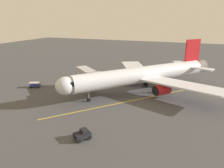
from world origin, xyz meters
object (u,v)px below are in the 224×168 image
at_px(airplane, 143,75).
at_px(safety_cone_nose_right, 71,82).
at_px(ground_crew_marshaller, 67,89).
at_px(safety_cone_nose_left, 88,81).
at_px(baggage_cart_near_nose, 35,85).
at_px(jet_bridge, 90,77).
at_px(tug_portside, 83,135).
at_px(safety_cone_wing_port, 68,91).

relative_size(airplane, safety_cone_nose_right, 61.18).
height_order(ground_crew_marshaller, safety_cone_nose_left, ground_crew_marshaller).
height_order(ground_crew_marshaller, safety_cone_nose_right, ground_crew_marshaller).
distance_m(ground_crew_marshaller, baggage_cart_near_nose, 9.87).
bearing_deg(safety_cone_nose_right, baggage_cart_near_nose, 42.93).
bearing_deg(jet_bridge, ground_crew_marshaller, 29.86).
bearing_deg(safety_cone_nose_left, ground_crew_marshaller, 86.18).
relative_size(airplane, tug_portside, 12.26).
relative_size(tug_portside, safety_cone_wing_port, 4.99).
relative_size(ground_crew_marshaller, safety_cone_nose_right, 3.11).
relative_size(jet_bridge, baggage_cart_near_nose, 3.36).
relative_size(airplane, ground_crew_marshaller, 19.68).
bearing_deg(airplane, jet_bridge, 23.93).
bearing_deg(ground_crew_marshaller, safety_cone_nose_right, -64.65).
relative_size(ground_crew_marshaller, safety_cone_nose_left, 3.11).
bearing_deg(safety_cone_nose_right, ground_crew_marshaller, 115.35).
height_order(ground_crew_marshaller, tug_portside, ground_crew_marshaller).
distance_m(baggage_cart_near_nose, safety_cone_nose_right, 8.98).
xyz_separation_m(ground_crew_marshaller, baggage_cart_near_nose, (9.84, -0.78, -0.23)).
distance_m(airplane, safety_cone_wing_port, 17.97).
bearing_deg(ground_crew_marshaller, safety_cone_nose_left, -93.82).
relative_size(baggage_cart_near_nose, safety_cone_nose_right, 5.37).
height_order(tug_portside, safety_cone_wing_port, tug_portside).
bearing_deg(baggage_cart_near_nose, safety_cone_nose_left, -140.28).
xyz_separation_m(airplane, safety_cone_nose_right, (19.35, 0.85, -3.73)).
bearing_deg(jet_bridge, tug_portside, 114.10).
bearing_deg(tug_portside, ground_crew_marshaller, -50.91).
bearing_deg(airplane, safety_cone_wing_port, 23.52).
relative_size(jet_bridge, safety_cone_wing_port, 18.06).
bearing_deg(airplane, tug_portside, 82.75).
height_order(tug_portside, safety_cone_nose_left, tug_portside).
xyz_separation_m(airplane, safety_cone_wing_port, (16.12, 7.02, -3.73)).
bearing_deg(safety_cone_nose_left, jet_bridge, 120.66).
relative_size(jet_bridge, safety_cone_nose_left, 18.06).
bearing_deg(ground_crew_marshaller, baggage_cart_near_nose, -4.56).
height_order(baggage_cart_near_nose, safety_cone_nose_right, baggage_cart_near_nose).
distance_m(ground_crew_marshaller, safety_cone_nose_left, 9.52).
distance_m(baggage_cart_near_nose, safety_cone_nose_left, 13.62).
xyz_separation_m(jet_bridge, tug_portside, (-8.39, 18.75, -3.06)).
xyz_separation_m(jet_bridge, safety_cone_nose_left, (4.03, -6.80, -3.49)).
distance_m(airplane, tug_portside, 24.24).
xyz_separation_m(airplane, ground_crew_marshaller, (16.09, 7.75, -3.12)).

